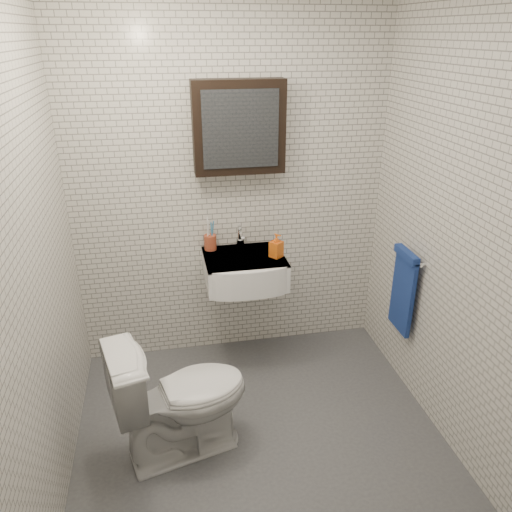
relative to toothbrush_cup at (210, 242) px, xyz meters
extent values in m
cube|color=#45474C|center=(0.16, -0.94, -0.90)|extent=(2.20, 2.00, 0.01)
cube|color=silver|center=(0.16, 0.06, 0.34)|extent=(2.20, 0.02, 2.50)
cube|color=silver|center=(0.16, -1.94, 0.34)|extent=(2.20, 0.02, 2.50)
cube|color=silver|center=(-0.94, -0.94, 0.34)|extent=(0.02, 2.00, 2.50)
cube|color=silver|center=(1.26, -0.94, 0.34)|extent=(0.02, 2.00, 2.50)
cube|color=white|center=(0.21, -0.17, -0.16)|extent=(0.55, 0.45, 0.20)
cylinder|color=silver|center=(0.21, -0.15, -0.07)|extent=(0.31, 0.31, 0.02)
cylinder|color=silver|center=(0.21, -0.15, -0.06)|extent=(0.04, 0.04, 0.01)
cube|color=white|center=(0.21, -0.17, -0.06)|extent=(0.55, 0.45, 0.01)
cylinder|color=silver|center=(0.21, 0.00, -0.03)|extent=(0.06, 0.06, 0.06)
cylinder|color=silver|center=(0.21, 0.00, 0.03)|extent=(0.03, 0.03, 0.08)
cylinder|color=silver|center=(0.21, -0.06, 0.06)|extent=(0.02, 0.12, 0.02)
cube|color=silver|center=(0.21, 0.03, 0.09)|extent=(0.02, 0.09, 0.01)
cube|color=black|center=(0.21, -0.01, 0.79)|extent=(0.60, 0.14, 0.60)
cube|color=#3F444C|center=(0.21, -0.09, 0.79)|extent=(0.49, 0.01, 0.49)
cylinder|color=silver|center=(1.22, -0.59, 0.04)|extent=(0.02, 0.30, 0.02)
cylinder|color=silver|center=(1.24, -0.46, 0.04)|extent=(0.04, 0.02, 0.02)
cylinder|color=silver|center=(1.24, -0.72, 0.04)|extent=(0.04, 0.02, 0.02)
cube|color=navy|center=(1.21, -0.59, -0.23)|extent=(0.03, 0.26, 0.54)
cube|color=navy|center=(1.20, -0.59, 0.06)|extent=(0.05, 0.26, 0.05)
cylinder|color=#9F4127|center=(0.00, 0.00, -0.01)|extent=(0.10, 0.10, 0.11)
cylinder|color=white|center=(-0.02, -0.01, 0.06)|extent=(0.02, 0.03, 0.21)
cylinder|color=teal|center=(0.01, -0.01, 0.05)|extent=(0.02, 0.02, 0.18)
cylinder|color=white|center=(-0.01, 0.01, 0.07)|extent=(0.02, 0.04, 0.22)
cylinder|color=teal|center=(0.02, 0.01, 0.06)|extent=(0.03, 0.04, 0.19)
imported|color=orange|center=(0.43, -0.22, 0.02)|extent=(0.11, 0.11, 0.17)
imported|color=white|center=(-0.29, -0.98, -0.52)|extent=(0.84, 0.60, 0.77)
camera|label=1|loc=(-0.31, -3.26, 1.36)|focal=35.00mm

